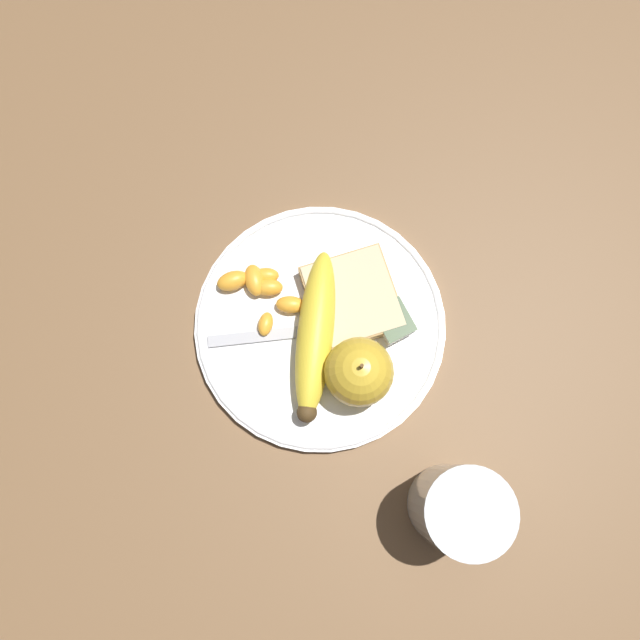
{
  "coord_description": "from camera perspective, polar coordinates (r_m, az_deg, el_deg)",
  "views": [
    {
      "loc": [
        0.12,
        -0.06,
        0.65
      ],
      "look_at": [
        0.0,
        0.0,
        0.03
      ],
      "focal_mm": 35.0,
      "sensor_mm": 36.0,
      "label": 1
    }
  ],
  "objects": [
    {
      "name": "orange_segment_0",
      "position": [
        0.67,
        -8.01,
        3.58
      ],
      "size": [
        0.02,
        0.04,
        0.02
      ],
      "color": "#F9A32D",
      "rests_on": "plate"
    },
    {
      "name": "apple",
      "position": [
        0.61,
        3.59,
        -4.77
      ],
      "size": [
        0.07,
        0.07,
        0.08
      ],
      "color": "gold",
      "rests_on": "plate"
    },
    {
      "name": "orange_segment_1",
      "position": [
        0.65,
        -2.72,
        1.41
      ],
      "size": [
        0.03,
        0.04,
        0.02
      ],
      "color": "#F9A32D",
      "rests_on": "plate"
    },
    {
      "name": "fork",
      "position": [
        0.65,
        -0.82,
        -0.99
      ],
      "size": [
        0.08,
        0.18,
        0.0
      ],
      "rotation": [
        0.0,
        0.0,
        13.77
      ],
      "color": "#B2B2B7",
      "rests_on": "plate"
    },
    {
      "name": "banana",
      "position": [
        0.64,
        -0.44,
        -1.42
      ],
      "size": [
        0.17,
        0.13,
        0.04
      ],
      "color": "yellow",
      "rests_on": "plate"
    },
    {
      "name": "jam_packet",
      "position": [
        0.65,
        6.72,
        -0.16
      ],
      "size": [
        0.04,
        0.03,
        0.02
      ],
      "color": "silver",
      "rests_on": "plate"
    },
    {
      "name": "bread_slice",
      "position": [
        0.65,
        2.96,
        1.98
      ],
      "size": [
        0.11,
        0.1,
        0.02
      ],
      "color": "#AB8751",
      "rests_on": "plate"
    },
    {
      "name": "juice_glass",
      "position": [
        0.62,
        12.46,
        -16.47
      ],
      "size": [
        0.08,
        0.08,
        0.11
      ],
      "color": "silver",
      "rests_on": "ground_plane"
    },
    {
      "name": "orange_segment_4",
      "position": [
        0.67,
        -4.92,
        4.11
      ],
      "size": [
        0.03,
        0.03,
        0.01
      ],
      "color": "#F9A32D",
      "rests_on": "plate"
    },
    {
      "name": "orange_segment_5",
      "position": [
        0.66,
        -4.73,
        2.99
      ],
      "size": [
        0.03,
        0.04,
        0.02
      ],
      "color": "#F9A32D",
      "rests_on": "plate"
    },
    {
      "name": "orange_segment_3",
      "position": [
        0.66,
        -6.0,
        3.64
      ],
      "size": [
        0.04,
        0.03,
        0.02
      ],
      "color": "#F9A32D",
      "rests_on": "plate"
    },
    {
      "name": "plate",
      "position": [
        0.66,
        0.0,
        -0.46
      ],
      "size": [
        0.27,
        0.27,
        0.01
      ],
      "color": "white",
      "rests_on": "ground_plane"
    },
    {
      "name": "ground_plane",
      "position": [
        0.67,
        0.0,
        -0.6
      ],
      "size": [
        3.0,
        3.0,
        0.0
      ],
      "primitive_type": "plane",
      "color": "brown"
    },
    {
      "name": "orange_segment_2",
      "position": [
        0.65,
        -5.0,
        -0.37
      ],
      "size": [
        0.03,
        0.03,
        0.01
      ],
      "color": "#F9A32D",
      "rests_on": "plate"
    }
  ]
}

